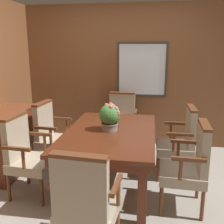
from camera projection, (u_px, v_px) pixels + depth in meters
The scene contains 11 objects.
ground_plane at pixel (109, 189), 3.29m from camera, with size 14.00×14.00×0.00m, color #A39E93.
wall_back at pixel (125, 76), 4.64m from camera, with size 7.20×0.08×2.45m.
dining_table at pixel (110, 138), 3.26m from camera, with size 1.09×1.72×0.73m.
chair_head_far at pixel (121, 120), 4.50m from camera, with size 0.54×0.48×0.98m.
chair_right_far at pixel (181, 140), 3.51m from camera, with size 0.48×0.54×0.98m.
chair_left_near at pixel (26, 153), 3.07m from camera, with size 0.51×0.55×0.98m.
chair_head_near at pixel (85, 202), 2.11m from camera, with size 0.56×0.51×0.98m.
chair_left_far at pixel (52, 133), 3.78m from camera, with size 0.52×0.56×0.98m.
chair_right_near at pixel (190, 164), 2.79m from camera, with size 0.49×0.55×0.98m.
potted_plant at pixel (110, 117), 3.21m from camera, with size 0.27×0.26×0.35m.
sideboard_cabinet at pixel (7, 141), 3.70m from camera, with size 0.53×1.08×0.88m.
Camera 1 is at (0.49, -2.92, 1.73)m, focal length 42.00 mm.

